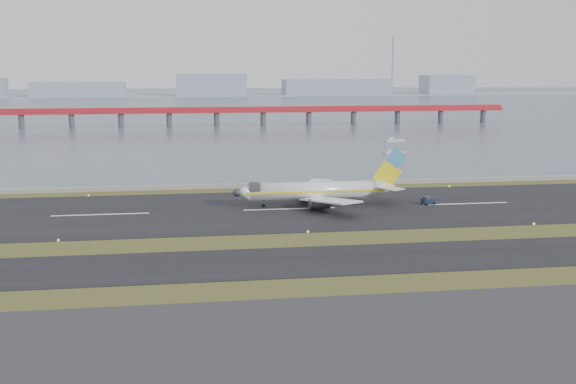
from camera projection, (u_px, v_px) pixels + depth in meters
name	position (u px, v px, depth m)	size (l,w,h in m)	color
ground	(315.00, 243.00, 127.21)	(1000.00, 1000.00, 0.00)	#3B4518
apron_strip	(416.00, 371.00, 73.65)	(1000.00, 50.00, 0.10)	#303033
taxiway_strip	(329.00, 260.00, 115.52)	(1000.00, 18.00, 0.10)	black
runway_strip	(290.00, 209.00, 156.41)	(1000.00, 45.00, 0.10)	black
seawall	(272.00, 185.00, 185.54)	(1000.00, 2.50, 1.00)	gray
bay_water	(208.00, 104.00, 575.07)	(1400.00, 800.00, 1.30)	#485A67
red_pier	(263.00, 111.00, 372.30)	(260.00, 5.00, 10.20)	#B51F29
far_shoreline	(215.00, 90.00, 731.80)	(1400.00, 80.00, 60.50)	#949EAF
airliner	(319.00, 191.00, 159.61)	(38.52, 32.89, 12.80)	white
pushback_tug	(428.00, 201.00, 161.47)	(3.30, 2.39, 1.90)	#121D32
workboat_near	(393.00, 153.00, 252.90)	(7.77, 4.24, 1.80)	silver
workboat_far	(394.00, 140.00, 293.50)	(8.18, 3.50, 1.92)	silver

